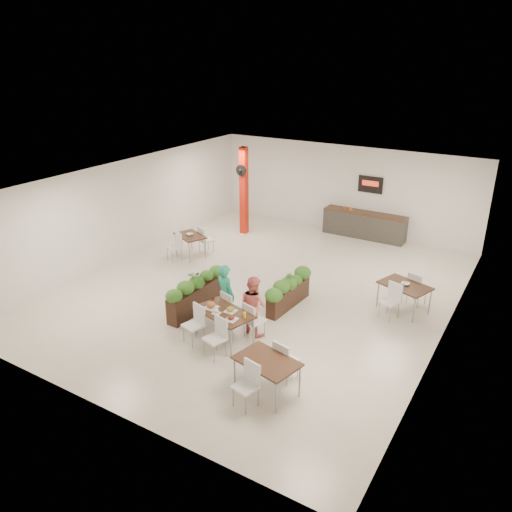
{
  "coord_description": "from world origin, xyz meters",
  "views": [
    {
      "loc": [
        6.51,
        -11.1,
        6.36
      ],
      "look_at": [
        -0.05,
        -0.23,
        1.1
      ],
      "focal_mm": 35.0,
      "sensor_mm": 36.0,
      "label": 1
    }
  ],
  "objects_px": {
    "planter_right": "(289,290)",
    "side_table_c": "(267,366)",
    "main_table": "(224,316)",
    "planter_left": "(197,292)",
    "side_table_a": "(190,239)",
    "service_counter": "(364,224)",
    "red_column": "(244,190)",
    "diner_man": "(225,295)",
    "side_table_b": "(405,289)",
    "diner_woman": "(253,305)"
  },
  "relations": [
    {
      "from": "side_table_c",
      "to": "main_table",
      "type": "bearing_deg",
      "value": 159.82
    },
    {
      "from": "red_column",
      "to": "main_table",
      "type": "height_order",
      "value": "red_column"
    },
    {
      "from": "side_table_a",
      "to": "side_table_c",
      "type": "xyz_separation_m",
      "value": [
        5.72,
        -4.87,
        0.01
      ]
    },
    {
      "from": "service_counter",
      "to": "diner_man",
      "type": "distance_m",
      "value": 7.83
    },
    {
      "from": "red_column",
      "to": "diner_woman",
      "type": "height_order",
      "value": "red_column"
    },
    {
      "from": "red_column",
      "to": "service_counter",
      "type": "bearing_deg",
      "value": 25.0
    },
    {
      "from": "main_table",
      "to": "planter_left",
      "type": "xyz_separation_m",
      "value": [
        -1.43,
        0.85,
        -0.1
      ]
    },
    {
      "from": "planter_right",
      "to": "diner_woman",
      "type": "bearing_deg",
      "value": -94.4
    },
    {
      "from": "side_table_b",
      "to": "planter_left",
      "type": "bearing_deg",
      "value": -129.95
    },
    {
      "from": "planter_left",
      "to": "planter_right",
      "type": "relative_size",
      "value": 1.17
    },
    {
      "from": "planter_left",
      "to": "side_table_c",
      "type": "height_order",
      "value": "planter_left"
    },
    {
      "from": "service_counter",
      "to": "side_table_a",
      "type": "xyz_separation_m",
      "value": [
        -4.27,
        -4.75,
        0.13
      ]
    },
    {
      "from": "diner_woman",
      "to": "red_column",
      "type": "bearing_deg",
      "value": -40.07
    },
    {
      "from": "red_column",
      "to": "diner_man",
      "type": "xyz_separation_m",
      "value": [
        3.22,
        -5.92,
        -0.84
      ]
    },
    {
      "from": "planter_right",
      "to": "side_table_a",
      "type": "xyz_separation_m",
      "value": [
        -4.41,
        1.44,
        0.13
      ]
    },
    {
      "from": "main_table",
      "to": "planter_right",
      "type": "distance_m",
      "value": 2.31
    },
    {
      "from": "service_counter",
      "to": "side_table_c",
      "type": "height_order",
      "value": "service_counter"
    },
    {
      "from": "red_column",
      "to": "side_table_b",
      "type": "height_order",
      "value": "red_column"
    },
    {
      "from": "red_column",
      "to": "service_counter",
      "type": "distance_m",
      "value": 4.56
    },
    {
      "from": "service_counter",
      "to": "diner_woman",
      "type": "distance_m",
      "value": 7.78
    },
    {
      "from": "planter_left",
      "to": "planter_right",
      "type": "xyz_separation_m",
      "value": [
        1.96,
        1.4,
        -0.04
      ]
    },
    {
      "from": "red_column",
      "to": "planter_left",
      "type": "distance_m",
      "value": 6.22
    },
    {
      "from": "diner_woman",
      "to": "side_table_b",
      "type": "distance_m",
      "value": 4.07
    },
    {
      "from": "side_table_c",
      "to": "planter_left",
      "type": "bearing_deg",
      "value": 160.68
    },
    {
      "from": "side_table_c",
      "to": "side_table_b",
      "type": "bearing_deg",
      "value": 86.49
    },
    {
      "from": "planter_left",
      "to": "side_table_c",
      "type": "relative_size",
      "value": 1.29
    },
    {
      "from": "diner_woman",
      "to": "side_table_c",
      "type": "distance_m",
      "value": 2.33
    },
    {
      "from": "planter_right",
      "to": "side_table_c",
      "type": "xyz_separation_m",
      "value": [
        1.31,
        -3.42,
        0.14
      ]
    },
    {
      "from": "side_table_b",
      "to": "side_table_a",
      "type": "bearing_deg",
      "value": -161.35
    },
    {
      "from": "side_table_a",
      "to": "side_table_c",
      "type": "distance_m",
      "value": 7.51
    },
    {
      "from": "main_table",
      "to": "planter_left",
      "type": "bearing_deg",
      "value": 149.42
    },
    {
      "from": "main_table",
      "to": "service_counter",
      "type": "bearing_deg",
      "value": 87.34
    },
    {
      "from": "red_column",
      "to": "diner_man",
      "type": "relative_size",
      "value": 2.0
    },
    {
      "from": "main_table",
      "to": "side_table_c",
      "type": "relative_size",
      "value": 1.13
    },
    {
      "from": "red_column",
      "to": "side_table_c",
      "type": "xyz_separation_m",
      "value": [
        5.45,
        -7.75,
        -1.01
      ]
    },
    {
      "from": "red_column",
      "to": "side_table_b",
      "type": "distance_m",
      "value": 7.5
    },
    {
      "from": "side_table_c",
      "to": "diner_woman",
      "type": "bearing_deg",
      "value": 140.47
    },
    {
      "from": "planter_left",
      "to": "diner_woman",
      "type": "bearing_deg",
      "value": -6.01
    },
    {
      "from": "planter_right",
      "to": "side_table_c",
      "type": "relative_size",
      "value": 1.1
    },
    {
      "from": "service_counter",
      "to": "diner_man",
      "type": "height_order",
      "value": "service_counter"
    },
    {
      "from": "main_table",
      "to": "planter_right",
      "type": "bearing_deg",
      "value": 76.64
    },
    {
      "from": "service_counter",
      "to": "main_table",
      "type": "xyz_separation_m",
      "value": [
        -0.39,
        -8.43,
        0.14
      ]
    },
    {
      "from": "service_counter",
      "to": "planter_right",
      "type": "xyz_separation_m",
      "value": [
        0.14,
        -6.19,
        -0.0
      ]
    },
    {
      "from": "red_column",
      "to": "diner_man",
      "type": "distance_m",
      "value": 6.79
    },
    {
      "from": "side_table_b",
      "to": "red_column",
      "type": "bearing_deg",
      "value": 175.81
    },
    {
      "from": "planter_right",
      "to": "side_table_b",
      "type": "xyz_separation_m",
      "value": [
        2.67,
        1.36,
        0.14
      ]
    },
    {
      "from": "main_table",
      "to": "diner_man",
      "type": "distance_m",
      "value": 0.78
    },
    {
      "from": "main_table",
      "to": "side_table_b",
      "type": "height_order",
      "value": "same"
    },
    {
      "from": "service_counter",
      "to": "main_table",
      "type": "distance_m",
      "value": 8.44
    },
    {
      "from": "side_table_c",
      "to": "red_column",
      "type": "bearing_deg",
      "value": 137.53
    }
  ]
}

